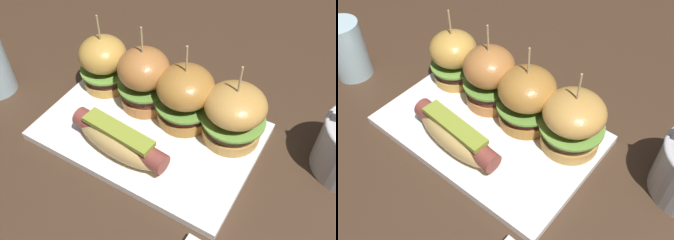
# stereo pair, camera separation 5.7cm
# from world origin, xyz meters

# --- Properties ---
(ground_plane) EXTENTS (3.00, 3.00, 0.00)m
(ground_plane) POSITION_xyz_m (0.00, 0.00, 0.00)
(ground_plane) COLOR #422D1E
(platter_main) EXTENTS (0.35, 0.23, 0.01)m
(platter_main) POSITION_xyz_m (0.00, 0.00, 0.01)
(platter_main) COLOR white
(platter_main) RESTS_ON ground
(hot_dog) EXTENTS (0.17, 0.07, 0.05)m
(hot_dog) POSITION_xyz_m (-0.01, -0.06, 0.04)
(hot_dog) COLOR tan
(hot_dog) RESTS_ON platter_main
(slider_far_left) EXTENTS (0.09, 0.09, 0.14)m
(slider_far_left) POSITION_xyz_m (-0.13, 0.05, 0.06)
(slider_far_left) COLOR gold
(slider_far_left) RESTS_ON platter_main
(slider_center_left) EXTENTS (0.09, 0.09, 0.15)m
(slider_center_left) POSITION_xyz_m (-0.04, 0.05, 0.07)
(slider_center_left) COLOR #B77238
(slider_center_left) RESTS_ON platter_main
(slider_center_right) EXTENTS (0.10, 0.10, 0.15)m
(slider_center_right) POSITION_xyz_m (0.04, 0.05, 0.07)
(slider_center_right) COLOR #B17732
(slider_center_right) RESTS_ON platter_main
(slider_far_right) EXTENTS (0.10, 0.10, 0.14)m
(slider_far_right) POSITION_xyz_m (0.12, 0.05, 0.06)
(slider_far_right) COLOR #CA9245
(slider_far_right) RESTS_ON platter_main
(water_glass) EXTENTS (0.07, 0.07, 0.11)m
(water_glass) POSITION_xyz_m (-0.30, -0.05, 0.06)
(water_glass) COLOR silver
(water_glass) RESTS_ON ground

